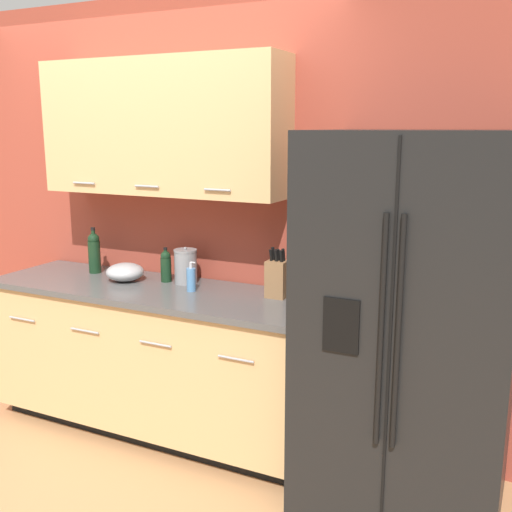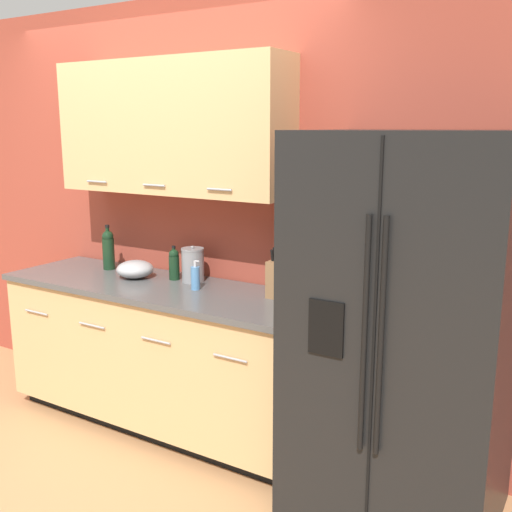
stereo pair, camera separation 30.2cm
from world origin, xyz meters
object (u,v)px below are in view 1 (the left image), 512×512
Objects in this scene: refrigerator at (409,326)px; soap_dispenser at (191,279)px; knife_block at (277,278)px; wine_bottle at (94,252)px; oil_bottle at (166,265)px; mixing_bowl at (125,272)px; steel_canister at (186,266)px.

refrigerator is 10.40× the size of soap_dispenser.
knife_block is 0.94× the size of wine_bottle.
refrigerator is at bearing -5.62° from wine_bottle.
knife_block is 1.32× the size of oil_bottle.
soap_dispenser is at bearing -7.96° from wine_bottle.
wine_bottle is at bearing 172.04° from soap_dispenser.
refrigerator is at bearing -13.90° from knife_block.
refrigerator is 6.12× the size of wine_bottle.
knife_block reaches higher than mixing_bowl.
mixing_bowl is at bearing -162.86° from steel_canister.
wine_bottle is 0.33m from mixing_bowl.
soap_dispenser is (-1.26, 0.09, 0.07)m from refrigerator.
knife_block is 0.75m from oil_bottle.
knife_block reaches higher than oil_bottle.
soap_dispenser is 0.78× the size of steel_canister.
steel_canister is at bearing 9.45° from oil_bottle.
soap_dispenser is (0.80, -0.11, -0.07)m from wine_bottle.
steel_canister is at bearing 175.97° from knife_block.
refrigerator reaches higher than steel_canister.
steel_canister is 0.97× the size of mixing_bowl.
wine_bottle reaches higher than oil_bottle.
steel_canister is 0.39m from mixing_bowl.
knife_block reaches higher than soap_dispenser.
wine_bottle is at bearing 179.42° from knife_block.
steel_canister is at bearing 17.14° from mixing_bowl.
soap_dispenser is 0.19m from steel_canister.
soap_dispenser is at bearing -3.40° from mixing_bowl.
refrigerator is at bearing -7.96° from oil_bottle.
refrigerator is at bearing -4.12° from soap_dispenser.
mixing_bowl is (0.31, -0.08, -0.08)m from wine_bottle.
wine_bottle is at bearing 164.95° from mixing_bowl.
wine_bottle is at bearing -179.02° from oil_bottle.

